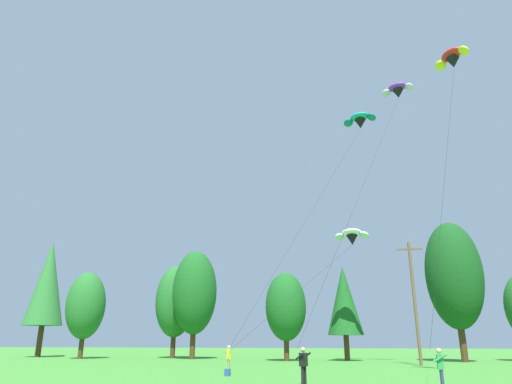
% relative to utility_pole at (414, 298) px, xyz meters
% --- Properties ---
extents(treeline_tree_a, '(4.77, 4.77, 14.42)m').
position_rel_utility_pole_xyz_m(treeline_tree_a, '(-43.57, 11.43, 3.62)').
color(treeline_tree_a, '#472D19').
rests_on(treeline_tree_a, ground_plane).
extents(treeline_tree_b, '(4.40, 4.40, 9.64)m').
position_rel_utility_pole_xyz_m(treeline_tree_b, '(-35.52, 7.60, 0.41)').
color(treeline_tree_b, '#472D19').
rests_on(treeline_tree_b, ground_plane).
extents(treeline_tree_c, '(4.68, 4.68, 10.67)m').
position_rel_utility_pole_xyz_m(treeline_tree_c, '(-26.08, 11.52, 1.04)').
color(treeline_tree_c, '#472D19').
rests_on(treeline_tree_c, ground_plane).
extents(treeline_tree_d, '(5.04, 5.04, 11.99)m').
position_rel_utility_pole_xyz_m(treeline_tree_d, '(-22.90, 9.21, 1.84)').
color(treeline_tree_d, '#472D19').
rests_on(treeline_tree_d, ground_plane).
extents(treeline_tree_e, '(4.17, 4.17, 8.77)m').
position_rel_utility_pole_xyz_m(treeline_tree_e, '(-11.98, 6.27, -0.11)').
color(treeline_tree_e, '#472D19').
rests_on(treeline_tree_e, ground_plane).
extents(treeline_tree_f, '(3.71, 3.71, 9.60)m').
position_rel_utility_pole_xyz_m(treeline_tree_f, '(-6.02, 8.29, 0.60)').
color(treeline_tree_f, '#472D19').
rests_on(treeline_tree_f, ground_plane).
extents(treeline_tree_g, '(5.48, 5.48, 13.65)m').
position_rel_utility_pole_xyz_m(treeline_tree_g, '(5.03, 7.31, 2.84)').
color(treeline_tree_g, '#472D19').
rests_on(treeline_tree_g, ground_plane).
extents(utility_pole, '(2.20, 0.26, 10.31)m').
position_rel_utility_pole_xyz_m(utility_pole, '(0.00, 0.00, 0.00)').
color(utility_pole, brown).
rests_on(utility_pole, ground_plane).
extents(kite_flyer_near, '(0.31, 0.59, 1.69)m').
position_rel_utility_pole_xyz_m(kite_flyer_near, '(-13.27, -12.17, -4.43)').
color(kite_flyer_near, gray).
rests_on(kite_flyer_near, ground_plane).
extents(kite_flyer_mid, '(0.74, 0.76, 1.69)m').
position_rel_utility_pole_xyz_m(kite_flyer_mid, '(-7.85, -19.20, -4.42)').
color(kite_flyer_mid, black).
rests_on(kite_flyer_mid, ground_plane).
extents(kite_flyer_far, '(0.57, 0.60, 1.69)m').
position_rel_utility_pole_xyz_m(kite_flyer_far, '(-1.98, -20.52, -4.42)').
color(kite_flyer_far, navy).
rests_on(kite_flyer_far, ground_plane).
extents(parafoil_kite_high_teal, '(11.88, 14.56, 22.99)m').
position_rel_utility_pole_xyz_m(parafoil_kite_high_teal, '(-3.34, 1.25, 17.93)').
color(parafoil_kite_high_teal, teal).
extents(parafoil_kite_mid_purple, '(10.07, 18.94, 24.19)m').
position_rel_utility_pole_xyz_m(parafoil_kite_mid_purple, '(0.32, -1.08, 19.62)').
color(parafoil_kite_mid_purple, purple).
extents(parafoil_kite_far_red_yellow, '(5.59, 8.00, 19.03)m').
position_rel_utility_pole_xyz_m(parafoil_kite_far_red_yellow, '(2.18, -13.73, 14.51)').
color(parafoil_kite_far_red_yellow, red).
extents(parafoil_kite_low_white, '(10.34, 15.85, 11.32)m').
position_rel_utility_pole_xyz_m(parafoil_kite_low_white, '(-4.88, 2.80, 6.30)').
color(parafoil_kite_low_white, white).
extents(backpack, '(0.32, 0.25, 0.40)m').
position_rel_utility_pole_xyz_m(backpack, '(-12.82, -14.18, -5.22)').
color(backpack, '#234C89').
rests_on(backpack, ground_plane).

